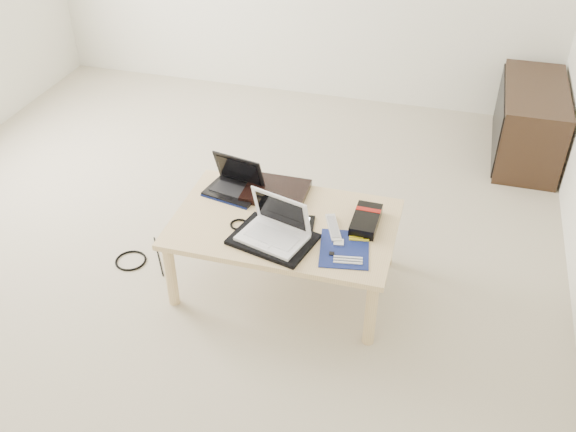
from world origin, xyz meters
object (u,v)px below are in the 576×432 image
(coffee_table, at_px, (284,229))
(media_cabinet, at_px, (528,122))
(netbook, at_px, (235,184))
(gpu_box, at_px, (366,220))
(white_laptop, at_px, (275,228))

(coffee_table, relative_size, media_cabinet, 1.22)
(netbook, relative_size, gpu_box, 1.26)
(white_laptop, bearing_deg, coffee_table, 89.18)
(netbook, height_order, gpu_box, netbook)
(media_cabinet, relative_size, netbook, 2.86)
(netbook, bearing_deg, white_laptop, -46.34)
(media_cabinet, bearing_deg, gpu_box, -117.03)
(coffee_table, distance_m, gpu_box, 0.41)
(white_laptop, bearing_deg, media_cabinet, 56.63)
(media_cabinet, distance_m, white_laptop, 2.25)
(media_cabinet, relative_size, gpu_box, 3.60)
(netbook, distance_m, gpu_box, 0.72)
(netbook, relative_size, white_laptop, 0.90)
(media_cabinet, bearing_deg, white_laptop, -123.37)
(coffee_table, distance_m, white_laptop, 0.18)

